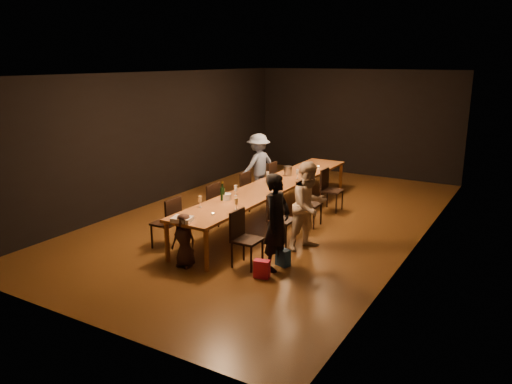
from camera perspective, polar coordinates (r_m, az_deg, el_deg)
The scene contains 30 objects.
ground at distance 10.57m, azimuth 1.86°, elevation -3.06°, with size 10.00×10.00×0.00m, color #3F240F.
room_shell at distance 10.12m, azimuth 1.96°, elevation 8.19°, with size 6.04×10.04×3.02m.
table at distance 10.38m, azimuth 1.89°, elevation 0.62°, with size 0.90×6.00×0.75m.
chair_right_0 at distance 8.05m, azimuth -1.00°, elevation -5.43°, with size 0.42×0.42×0.93m, color black, non-canonical shape.
chair_right_1 at distance 9.04m, azimuth 2.97°, elevation -3.13°, with size 0.42×0.42×0.93m, color black, non-canonical shape.
chair_right_2 at distance 10.08m, azimuth 6.13°, elevation -1.29°, with size 0.42×0.42×0.93m, color black, non-canonical shape.
chair_right_3 at distance 11.14m, azimuth 8.69°, elevation 0.21°, with size 0.42×0.42×0.93m, color black, non-canonical shape.
chair_left_0 at distance 9.01m, azimuth -10.29°, elevation -3.43°, with size 0.42×0.42×0.93m, color black, non-canonical shape.
chair_left_1 at distance 9.90m, azimuth -5.79°, elevation -1.57°, with size 0.42×0.42×0.93m, color black, non-canonical shape.
chair_left_2 at distance 10.85m, azimuth -2.06°, elevation -0.02°, with size 0.42×0.42×0.93m, color black, non-canonical shape.
chair_left_3 at distance 11.85m, azimuth 1.05°, elevation 1.27°, with size 0.42×0.42×0.93m, color black, non-canonical shape.
woman_birthday at distance 7.88m, azimuth 2.41°, elevation -3.46°, with size 0.57×0.37×1.57m, color black.
woman_tan at distance 8.77m, azimuth 6.08°, elevation -1.58°, with size 0.77×0.60×1.57m, color beige.
man_blue at distance 12.18m, azimuth 0.26°, elevation 3.10°, with size 0.99×0.57×1.53m, color #7F96C5.
child at distance 8.15m, azimuth -8.21°, elevation -5.48°, with size 0.44×0.28×0.89m, color #3A2620.
gift_bag_red at distance 7.77m, azimuth 0.67°, elevation -8.79°, with size 0.24×0.13×0.29m, color #DE214C.
gift_bag_blue at distance 8.22m, azimuth 3.10°, elevation -7.47°, with size 0.22×0.15×0.28m, color #235498.
birthday_cake at distance 8.08m, azimuth -8.44°, elevation -3.11°, with size 0.37×0.33×0.08m.
plate_stack at distance 9.24m, azimuth -3.46°, elevation -0.54°, with size 0.20×0.20×0.11m, color silver.
champagne_bottle at distance 9.16m, azimuth -3.85°, elevation 0.14°, with size 0.09×0.09×0.36m, color black, non-canonical shape.
ice_bucket at distance 11.16m, azimuth 3.69°, elevation 2.43°, with size 0.19×0.19×0.21m, color #A5A4A9.
wineglass_0 at distance 8.79m, azimuth -6.42°, elevation -1.10°, with size 0.06×0.06×0.21m, color beige, non-canonical shape.
wineglass_1 at distance 8.61m, azimuth -2.27°, elevation -1.36°, with size 0.06×0.06×0.21m, color beige, non-canonical shape.
wineglass_2 at distance 9.48m, azimuth -2.34°, elevation 0.17°, with size 0.06×0.06×0.21m, color silver, non-canonical shape.
wineglass_3 at distance 9.77m, azimuth 1.89°, elevation 0.63°, with size 0.06×0.06×0.21m, color beige, non-canonical shape.
wineglass_4 at distance 10.62m, azimuth 1.37°, elevation 1.81°, with size 0.06×0.06×0.21m, color silver, non-canonical shape.
wineglass_5 at distance 10.88m, azimuth 4.75°, elevation 2.07°, with size 0.06×0.06×0.21m, color silver, non-canonical shape.
tealight_near at distance 8.36m, azimuth -4.95°, elevation -2.54°, with size 0.05×0.05×0.03m, color #B2B7B2.
tealight_mid at distance 10.28m, azimuth 2.59°, elevation 0.84°, with size 0.05×0.05×0.03m, color #B2B7B2.
tealight_far at distance 12.08m, azimuth 7.15°, elevation 2.88°, with size 0.05×0.05×0.03m, color #B2B7B2.
Camera 1 is at (4.79, -8.84, 3.27)m, focal length 35.00 mm.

